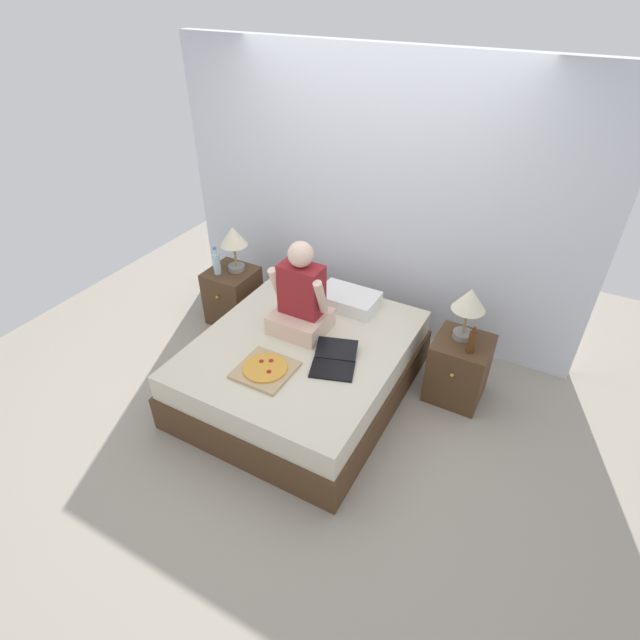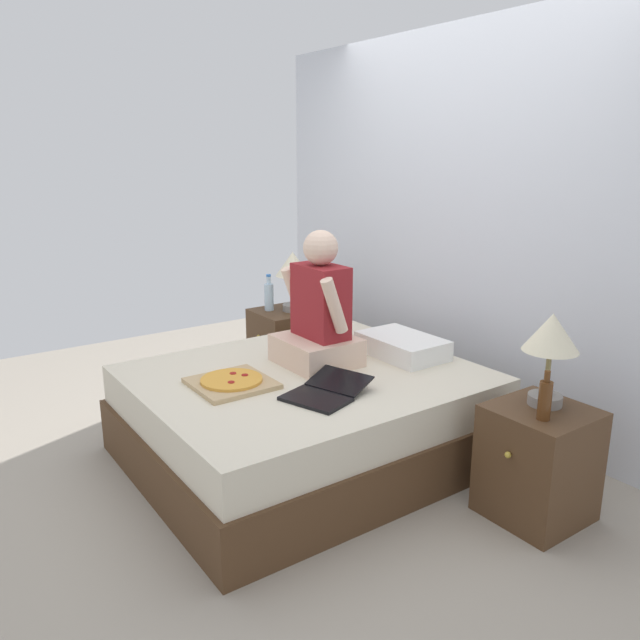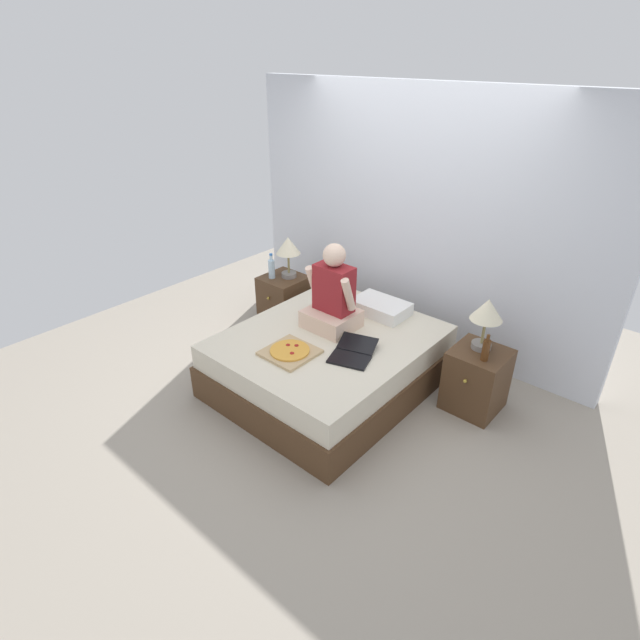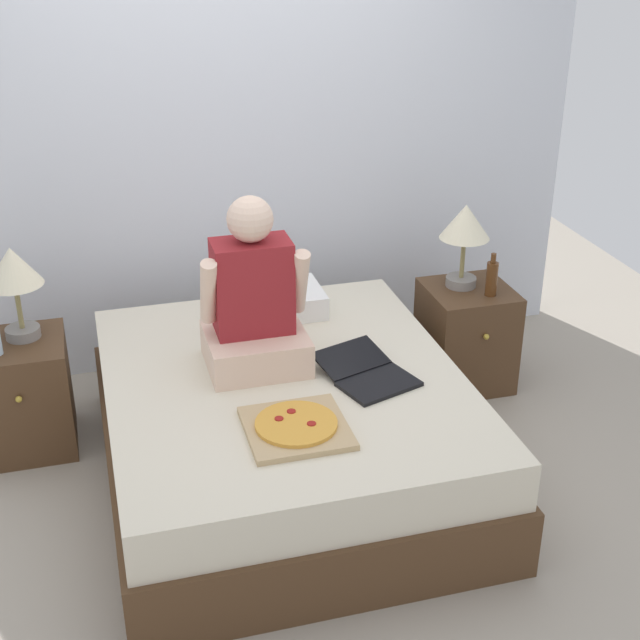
{
  "view_description": "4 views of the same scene",
  "coord_description": "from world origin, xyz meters",
  "views": [
    {
      "loc": [
        -0.97,
        -3.13,
        3.1
      ],
      "look_at": [
        -0.03,
        -0.18,
        0.72
      ],
      "focal_mm": 50.0,
      "sensor_mm": 36.0,
      "label": 1
    },
    {
      "loc": [
        -1.37,
        -2.66,
        2.36
      ],
      "look_at": [
        0.13,
        -0.1,
        0.74
      ],
      "focal_mm": 35.0,
      "sensor_mm": 36.0,
      "label": 2
    },
    {
      "loc": [
        1.61,
        -2.48,
        2.33
      ],
      "look_at": [
        -0.07,
        -0.17,
        0.79
      ],
      "focal_mm": 28.0,
      "sensor_mm": 36.0,
      "label": 3
    },
    {
      "loc": [
        -2.85,
        -2.75,
        1.93
      ],
      "look_at": [
        0.1,
        -0.2,
        0.68
      ],
      "focal_mm": 28.0,
      "sensor_mm": 36.0,
      "label": 4
    }
  ],
  "objects": [
    {
      "name": "nightstand_left",
      "position": [
        -1.16,
        0.42,
        0.27
      ],
      "size": [
        0.44,
        0.47,
        0.54
      ],
      "color": "#382319",
      "rests_on": "ground"
    },
    {
      "name": "beer_bottle",
      "position": [
        1.23,
        0.32,
        0.64
      ],
      "size": [
        0.06,
        0.06,
        0.23
      ],
      "color": "#512D14",
      "rests_on": "nightstand_right"
    },
    {
      "name": "laptop",
      "position": [
        0.38,
        -0.14,
        0.49
      ],
      "size": [
        0.38,
        0.46,
        0.07
      ],
      "color": "black",
      "rests_on": "bed"
    },
    {
      "name": "pillow",
      "position": [
        0.14,
        0.78,
        0.52
      ],
      "size": [
        0.52,
        0.34,
        0.12
      ],
      "primitive_type": "cube",
      "color": "white",
      "rests_on": "bed"
    },
    {
      "name": "wall_back",
      "position": [
        0.0,
        1.42,
        1.25
      ],
      "size": [
        3.95,
        0.12,
        2.5
      ],
      "primitive_type": "cube",
      "color": "silver",
      "rests_on": "ground"
    },
    {
      "name": "lamp_on_left_nightstand",
      "position": [
        -1.12,
        0.47,
        0.87
      ],
      "size": [
        0.26,
        0.26,
        0.45
      ],
      "color": "#333842",
      "rests_on": "nightstand_left"
    },
    {
      "name": "water_bottle",
      "position": [
        -1.24,
        0.33,
        0.65
      ],
      "size": [
        0.07,
        0.07,
        0.28
      ],
      "color": "silver",
      "rests_on": "nightstand_left"
    },
    {
      "name": "ground_plane",
      "position": [
        0.0,
        0.0,
        0.0
      ],
      "size": [
        5.95,
        5.95,
        0.0
      ],
      "primitive_type": "plane",
      "color": "#66605B"
    },
    {
      "name": "lamp_on_right_nightstand",
      "position": [
        1.13,
        0.47,
        0.87
      ],
      "size": [
        0.26,
        0.26,
        0.45
      ],
      "color": "#333842",
      "rests_on": "nightstand_right"
    },
    {
      "name": "nightstand_right",
      "position": [
        1.16,
        0.42,
        0.27
      ],
      "size": [
        0.44,
        0.47,
        0.54
      ],
      "color": "#382319",
      "rests_on": "ground"
    },
    {
      "name": "bed",
      "position": [
        0.0,
        0.0,
        0.23
      ],
      "size": [
        1.62,
        2.11,
        0.46
      ],
      "color": "#382319",
      "rests_on": "ground"
    },
    {
      "name": "person_seated",
      "position": [
        -0.08,
        0.19,
        0.75
      ],
      "size": [
        0.47,
        0.4,
        0.78
      ],
      "color": "#A37556",
      "rests_on": "bed"
    },
    {
      "name": "pizza_box",
      "position": [
        -0.12,
        -0.41,
        0.48
      ],
      "size": [
        0.48,
        0.48,
        0.05
      ],
      "color": "tan",
      "rests_on": "bed"
    }
  ]
}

